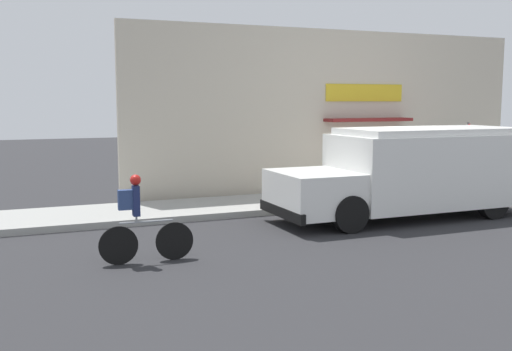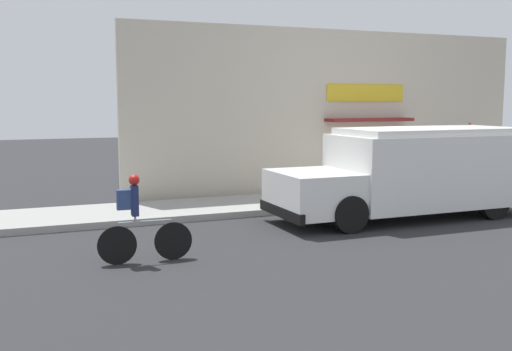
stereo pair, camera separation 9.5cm
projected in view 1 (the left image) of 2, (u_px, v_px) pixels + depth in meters
name	position (u px, v px, depth m)	size (l,w,h in m)	color
ground_plane	(385.00, 207.00, 16.83)	(70.00, 70.00, 0.00)	#2B2B2D
sidewalk	(361.00, 197.00, 17.98)	(28.00, 2.52, 0.17)	#999993
storefront	(335.00, 112.00, 19.20)	(13.80, 0.79, 5.19)	beige
school_bus	(413.00, 171.00, 15.22)	(6.78, 2.78, 2.27)	white
cyclist	(140.00, 222.00, 10.92)	(1.75, 0.20, 1.64)	black
stop_sign_post	(468.00, 145.00, 18.48)	(0.45, 0.45, 2.13)	slate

